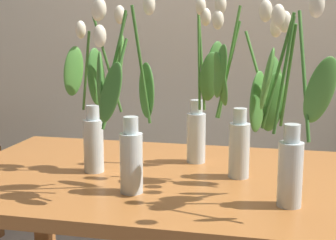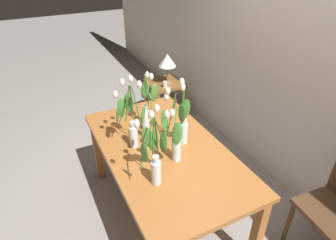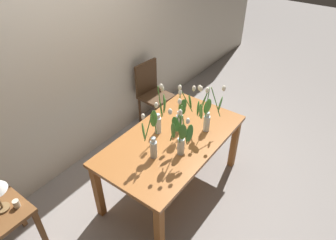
{
  "view_description": "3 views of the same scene",
  "coord_description": "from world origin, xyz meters",
  "px_view_note": "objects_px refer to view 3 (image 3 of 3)",
  "views": [
    {
      "loc": [
        0.28,
        -1.56,
        1.23
      ],
      "look_at": [
        -0.09,
        0.04,
        0.92
      ],
      "focal_mm": 52.99,
      "sensor_mm": 36.0,
      "label": 1
    },
    {
      "loc": [
        1.66,
        -0.79,
        2.16
      ],
      "look_at": [
        -0.02,
        0.04,
        0.99
      ],
      "focal_mm": 31.0,
      "sensor_mm": 36.0,
      "label": 2
    },
    {
      "loc": [
        -1.93,
        -1.36,
        2.7
      ],
      "look_at": [
        -0.05,
        0.02,
        0.99
      ],
      "focal_mm": 31.82,
      "sensor_mm": 36.0,
      "label": 3
    }
  ],
  "objects_px": {
    "tulip_vase_0": "(182,114)",
    "pillar_candle": "(16,204)",
    "side_table": "(4,222)",
    "tulip_vase_1": "(180,136)",
    "tulip_vase_4": "(160,117)",
    "dining_chair": "(152,90)",
    "tulip_vase_3": "(152,140)",
    "dining_table": "(172,145)",
    "tulip_vase_2": "(207,113)"
  },
  "relations": [
    {
      "from": "dining_table",
      "to": "tulip_vase_4",
      "type": "xyz_separation_m",
      "value": [
        0.01,
        0.17,
        0.28
      ]
    },
    {
      "from": "tulip_vase_0",
      "to": "side_table",
      "type": "xyz_separation_m",
      "value": [
        -1.66,
        0.74,
        -0.52
      ]
    },
    {
      "from": "dining_table",
      "to": "tulip_vase_0",
      "type": "height_order",
      "value": "tulip_vase_0"
    },
    {
      "from": "tulip_vase_1",
      "to": "dining_chair",
      "type": "distance_m",
      "value": 1.67
    },
    {
      "from": "dining_table",
      "to": "side_table",
      "type": "relative_size",
      "value": 2.91
    },
    {
      "from": "dining_table",
      "to": "tulip_vase_1",
      "type": "bearing_deg",
      "value": -128.68
    },
    {
      "from": "dining_table",
      "to": "side_table",
      "type": "distance_m",
      "value": 1.69
    },
    {
      "from": "tulip_vase_4",
      "to": "dining_chair",
      "type": "distance_m",
      "value": 1.29
    },
    {
      "from": "tulip_vase_1",
      "to": "tulip_vase_3",
      "type": "bearing_deg",
      "value": 129.21
    },
    {
      "from": "tulip_vase_1",
      "to": "dining_chair",
      "type": "height_order",
      "value": "tulip_vase_1"
    },
    {
      "from": "tulip_vase_2",
      "to": "tulip_vase_3",
      "type": "relative_size",
      "value": 1.02
    },
    {
      "from": "tulip_vase_2",
      "to": "tulip_vase_3",
      "type": "distance_m",
      "value": 0.66
    },
    {
      "from": "tulip_vase_4",
      "to": "side_table",
      "type": "relative_size",
      "value": 1.06
    },
    {
      "from": "dining_table",
      "to": "tulip_vase_1",
      "type": "height_order",
      "value": "tulip_vase_1"
    },
    {
      "from": "side_table",
      "to": "dining_table",
      "type": "bearing_deg",
      "value": -26.11
    },
    {
      "from": "tulip_vase_0",
      "to": "side_table",
      "type": "distance_m",
      "value": 1.89
    },
    {
      "from": "tulip_vase_2",
      "to": "dining_table",
      "type": "bearing_deg",
      "value": 144.28
    },
    {
      "from": "tulip_vase_4",
      "to": "dining_chair",
      "type": "relative_size",
      "value": 0.63
    },
    {
      "from": "dining_table",
      "to": "pillar_candle",
      "type": "height_order",
      "value": "dining_table"
    },
    {
      "from": "tulip_vase_0",
      "to": "pillar_candle",
      "type": "xyz_separation_m",
      "value": [
        -1.53,
        0.68,
        -0.37
      ]
    },
    {
      "from": "dining_chair",
      "to": "pillar_candle",
      "type": "bearing_deg",
      "value": -171.84
    },
    {
      "from": "tulip_vase_1",
      "to": "tulip_vase_3",
      "type": "relative_size",
      "value": 1.04
    },
    {
      "from": "tulip_vase_0",
      "to": "tulip_vase_3",
      "type": "bearing_deg",
      "value": -179.73
    },
    {
      "from": "dining_table",
      "to": "tulip_vase_3",
      "type": "height_order",
      "value": "tulip_vase_3"
    },
    {
      "from": "side_table",
      "to": "tulip_vase_1",
      "type": "bearing_deg",
      "value": -35.09
    },
    {
      "from": "tulip_vase_0",
      "to": "dining_chair",
      "type": "distance_m",
      "value": 1.32
    },
    {
      "from": "tulip_vase_2",
      "to": "tulip_vase_4",
      "type": "distance_m",
      "value": 0.48
    },
    {
      "from": "dining_table",
      "to": "tulip_vase_4",
      "type": "height_order",
      "value": "tulip_vase_4"
    },
    {
      "from": "tulip_vase_3",
      "to": "tulip_vase_4",
      "type": "height_order",
      "value": "tulip_vase_4"
    },
    {
      "from": "tulip_vase_1",
      "to": "tulip_vase_4",
      "type": "bearing_deg",
      "value": 65.32
    },
    {
      "from": "dining_table",
      "to": "side_table",
      "type": "xyz_separation_m",
      "value": [
        -1.51,
        0.74,
        -0.22
      ]
    },
    {
      "from": "dining_table",
      "to": "pillar_candle",
      "type": "distance_m",
      "value": 1.54
    },
    {
      "from": "tulip_vase_2",
      "to": "dining_chair",
      "type": "xyz_separation_m",
      "value": [
        0.6,
        1.22,
        -0.44
      ]
    },
    {
      "from": "tulip_vase_0",
      "to": "tulip_vase_3",
      "type": "xyz_separation_m",
      "value": [
        -0.48,
        -0.0,
        -0.02
      ]
    },
    {
      "from": "side_table",
      "to": "tulip_vase_3",
      "type": "bearing_deg",
      "value": -32.19
    },
    {
      "from": "tulip_vase_4",
      "to": "dining_table",
      "type": "bearing_deg",
      "value": -92.14
    },
    {
      "from": "tulip_vase_1",
      "to": "side_table",
      "type": "height_order",
      "value": "tulip_vase_1"
    },
    {
      "from": "tulip_vase_1",
      "to": "tulip_vase_2",
      "type": "xyz_separation_m",
      "value": [
        0.46,
        -0.01,
        -0.0
      ]
    },
    {
      "from": "tulip_vase_3",
      "to": "side_table",
      "type": "relative_size",
      "value": 1.01
    },
    {
      "from": "tulip_vase_1",
      "to": "dining_chair",
      "type": "relative_size",
      "value": 0.62
    },
    {
      "from": "tulip_vase_3",
      "to": "dining_chair",
      "type": "bearing_deg",
      "value": 39.42
    },
    {
      "from": "tulip_vase_0",
      "to": "dining_chair",
      "type": "relative_size",
      "value": 0.63
    },
    {
      "from": "tulip_vase_2",
      "to": "dining_chair",
      "type": "height_order",
      "value": "tulip_vase_2"
    },
    {
      "from": "tulip_vase_2",
      "to": "tulip_vase_4",
      "type": "xyz_separation_m",
      "value": [
        -0.29,
        0.38,
        -0.04
      ]
    },
    {
      "from": "tulip_vase_3",
      "to": "pillar_candle",
      "type": "distance_m",
      "value": 1.3
    },
    {
      "from": "dining_chair",
      "to": "side_table",
      "type": "distance_m",
      "value": 2.42
    },
    {
      "from": "pillar_candle",
      "to": "tulip_vase_4",
      "type": "bearing_deg",
      "value": -20.38
    },
    {
      "from": "tulip_vase_0",
      "to": "side_table",
      "type": "bearing_deg",
      "value": 156.0
    },
    {
      "from": "tulip_vase_1",
      "to": "tulip_vase_0",
      "type": "bearing_deg",
      "value": 32.63
    },
    {
      "from": "tulip_vase_3",
      "to": "dining_chair",
      "type": "xyz_separation_m",
      "value": [
        1.23,
        1.01,
        -0.41
      ]
    }
  ]
}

